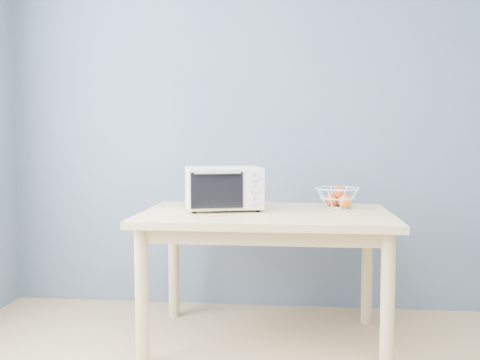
# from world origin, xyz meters

# --- Properties ---
(room) EXTENTS (4.01, 4.51, 2.61)m
(room) POSITION_xyz_m (0.00, 0.00, 1.30)
(room) COLOR tan
(room) RESTS_ON ground
(dining_table) EXTENTS (1.40, 0.90, 0.75)m
(dining_table) POSITION_xyz_m (-0.16, 1.58, 0.65)
(dining_table) COLOR #DDC285
(dining_table) RESTS_ON ground
(toaster_oven) EXTENTS (0.49, 0.41, 0.25)m
(toaster_oven) POSITION_xyz_m (-0.42, 1.62, 0.88)
(toaster_oven) COLOR white
(toaster_oven) RESTS_ON dining_table
(fruit_basket) EXTENTS (0.32, 0.32, 0.13)m
(fruit_basket) POSITION_xyz_m (0.26, 1.79, 0.82)
(fruit_basket) COLOR silver
(fruit_basket) RESTS_ON dining_table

